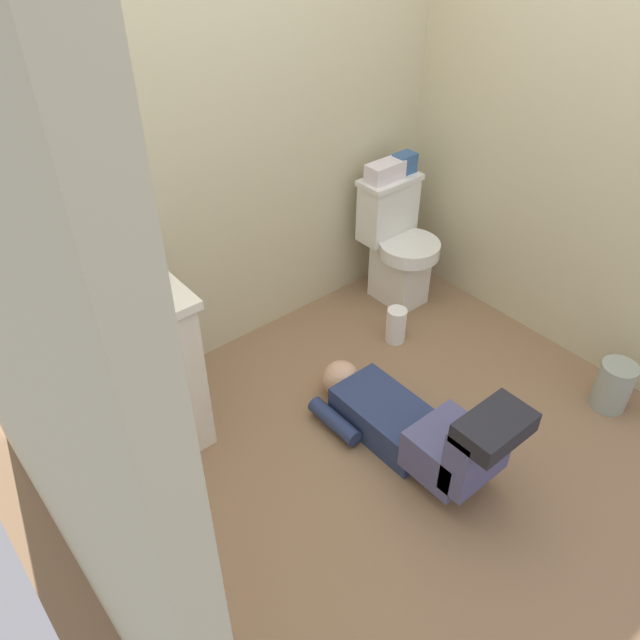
% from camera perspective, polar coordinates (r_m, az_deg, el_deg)
% --- Properties ---
extents(ground_plane, '(3.02, 2.92, 0.04)m').
position_cam_1_polar(ground_plane, '(3.08, 3.96, -10.02)').
color(ground_plane, '#886748').
extents(wall_back, '(2.68, 0.08, 2.40)m').
position_cam_1_polar(wall_back, '(3.06, -8.40, 17.10)').
color(wall_back, '#C5BB93').
rests_on(wall_back, ground_plane).
extents(wall_left, '(0.08, 1.92, 2.40)m').
position_cam_1_polar(wall_left, '(1.81, -26.00, -2.58)').
color(wall_left, '#C5BB93').
rests_on(wall_left, ground_plane).
extents(wall_right, '(0.08, 1.92, 2.40)m').
position_cam_1_polar(wall_right, '(3.31, 22.42, 16.42)').
color(wall_right, '#C5BB93').
rests_on(wall_right, ground_plane).
extents(toilet, '(0.36, 0.46, 0.75)m').
position_cam_1_polar(toilet, '(3.72, 6.98, 6.90)').
color(toilet, silver).
rests_on(toilet, ground_plane).
extents(vanity_cabinet, '(0.60, 0.52, 0.82)m').
position_cam_1_polar(vanity_cabinet, '(2.84, -17.54, -4.79)').
color(vanity_cabinet, beige).
rests_on(vanity_cabinet, ground_plane).
extents(faucet, '(0.02, 0.02, 0.10)m').
position_cam_1_polar(faucet, '(2.69, -20.59, 3.95)').
color(faucet, silver).
rests_on(faucet, vanity_cabinet).
extents(person_plumber, '(0.39, 1.06, 0.52)m').
position_cam_1_polar(person_plumber, '(2.86, 8.73, -9.57)').
color(person_plumber, navy).
rests_on(person_plumber, ground_plane).
extents(tissue_box, '(0.22, 0.11, 0.10)m').
position_cam_1_polar(tissue_box, '(3.55, 5.92, 13.26)').
color(tissue_box, silver).
rests_on(tissue_box, toilet).
extents(toiletry_bag, '(0.12, 0.09, 0.11)m').
position_cam_1_polar(toiletry_bag, '(3.64, 7.66, 13.91)').
color(toiletry_bag, '#33598C').
rests_on(toiletry_bag, toilet).
extents(soap_dispenser, '(0.06, 0.06, 0.17)m').
position_cam_1_polar(soap_dispenser, '(2.62, -24.24, 2.52)').
color(soap_dispenser, '#469957').
rests_on(soap_dispenser, vanity_cabinet).
extents(bottle_green, '(0.04, 0.04, 0.15)m').
position_cam_1_polar(bottle_green, '(2.60, -21.97, 3.03)').
color(bottle_green, '#46A153').
rests_on(bottle_green, vanity_cabinet).
extents(bottle_clear, '(0.04, 0.04, 0.12)m').
position_cam_1_polar(bottle_clear, '(2.62, -20.99, 3.21)').
color(bottle_clear, silver).
rests_on(bottle_clear, vanity_cabinet).
extents(bottle_blue, '(0.05, 0.05, 0.14)m').
position_cam_1_polar(bottle_blue, '(2.63, -19.55, 4.05)').
color(bottle_blue, '#3864B5').
rests_on(bottle_blue, vanity_cabinet).
extents(trash_can, '(0.17, 0.17, 0.26)m').
position_cam_1_polar(trash_can, '(3.40, 25.05, -5.42)').
color(trash_can, '#949C8D').
rests_on(trash_can, ground_plane).
extents(paper_towel_roll, '(0.11, 0.11, 0.21)m').
position_cam_1_polar(paper_towel_roll, '(3.51, 6.91, -0.48)').
color(paper_towel_roll, white).
rests_on(paper_towel_roll, ground_plane).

